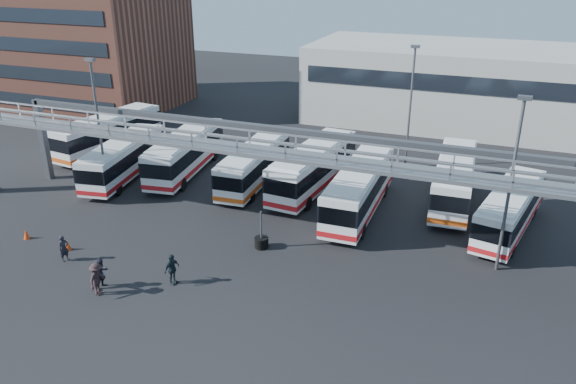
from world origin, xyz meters
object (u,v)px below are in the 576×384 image
(bus_7, at_px, (510,209))
(pedestrian_b, at_px, (102,273))
(pedestrian_c, at_px, (97,279))
(tire_stack, at_px, (261,241))
(bus_4, at_px, (313,166))
(bus_2, at_px, (185,152))
(bus_6, at_px, (454,178))
(light_pole_mid, at_px, (512,178))
(cone_left, at_px, (26,234))
(bus_1, at_px, (124,157))
(pedestrian_d, at_px, (172,269))
(pedestrian_a, at_px, (64,248))
(light_pole_back, at_px, (411,101))
(cone_right, at_px, (68,245))
(light_pole_left, at_px, (98,121))
(bus_0, at_px, (108,132))
(bus_5, at_px, (359,188))
(bus_3, at_px, (254,164))

(bus_7, distance_m, pedestrian_b, 25.35)
(pedestrian_c, relative_size, tire_stack, 0.76)
(tire_stack, bearing_deg, pedestrian_c, -127.39)
(bus_4, xyz_separation_m, pedestrian_b, (-6.25, -17.20, -1.03))
(tire_stack, bearing_deg, bus_2, 139.04)
(bus_2, bearing_deg, bus_7, -11.83)
(bus_6, xyz_separation_m, pedestrian_b, (-16.54, -18.68, -0.97))
(light_pole_mid, bearing_deg, cone_left, -166.35)
(light_pole_mid, bearing_deg, bus_1, 171.63)
(bus_7, height_order, pedestrian_d, bus_7)
(bus_1, xyz_separation_m, pedestrian_a, (4.72, -12.41, -0.95))
(bus_1, xyz_separation_m, bus_7, (29.14, 1.02, -0.08))
(pedestrian_d, distance_m, tire_stack, 6.29)
(light_pole_back, distance_m, cone_right, 28.25)
(light_pole_left, relative_size, cone_right, 16.23)
(pedestrian_b, relative_size, tire_stack, 0.71)
(light_pole_mid, bearing_deg, light_pole_left, 177.95)
(bus_1, height_order, bus_4, bus_4)
(bus_0, height_order, pedestrian_c, bus_0)
(pedestrian_a, height_order, pedestrian_b, pedestrian_b)
(pedestrian_b, relative_size, cone_left, 2.85)
(pedestrian_d, bearing_deg, tire_stack, -14.53)
(light_pole_left, xyz_separation_m, cone_left, (-0.27, -7.86, -5.42))
(bus_5, xyz_separation_m, cone_left, (-18.84, -11.41, -1.57))
(bus_0, relative_size, cone_left, 18.58)
(bus_3, relative_size, cone_right, 16.56)
(bus_3, height_order, pedestrian_b, bus_3)
(bus_4, xyz_separation_m, pedestrian_c, (-6.03, -17.86, -0.97))
(cone_left, bearing_deg, light_pole_mid, 13.65)
(light_pole_back, xyz_separation_m, cone_right, (-16.76, -22.09, -5.41))
(light_pole_left, height_order, light_pole_mid, same)
(bus_0, bearing_deg, pedestrian_a, -51.98)
(bus_4, xyz_separation_m, cone_left, (-14.51, -14.32, -1.60))
(light_pole_back, distance_m, bus_6, 8.50)
(bus_3, relative_size, tire_stack, 4.21)
(bus_0, xyz_separation_m, cone_left, (5.74, -16.03, -1.58))
(light_pole_back, xyz_separation_m, pedestrian_b, (-12.01, -24.75, -4.85))
(cone_left, bearing_deg, bus_7, 22.89)
(light_pole_mid, distance_m, bus_2, 25.94)
(bus_0, distance_m, pedestrian_b, 23.56)
(bus_0, bearing_deg, bus_4, 3.19)
(bus_4, bearing_deg, bus_5, -28.67)
(light_pole_left, height_order, pedestrian_d, light_pole_left)
(light_pole_mid, bearing_deg, bus_6, 111.25)
(light_pole_back, bearing_deg, bus_4, -127.35)
(bus_5, distance_m, cone_right, 19.31)
(tire_stack, bearing_deg, pedestrian_d, -117.76)
(pedestrian_c, relative_size, cone_left, 3.05)
(light_pole_left, bearing_deg, bus_2, 60.98)
(bus_4, bearing_deg, bus_2, -172.38)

